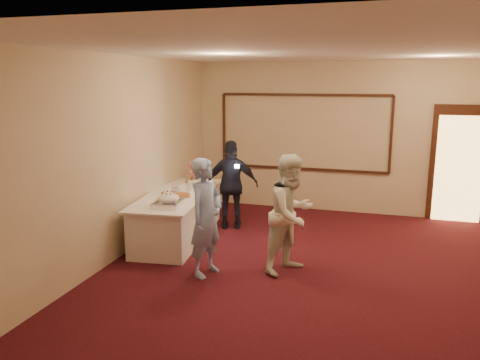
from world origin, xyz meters
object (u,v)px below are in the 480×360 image
buffet_table (178,215)px  woman (291,214)px  plate_stack_b (194,186)px  man (206,217)px  guest (232,185)px  tart (182,196)px  pavlova_tray (168,200)px  cupcake_stand (192,175)px  plate_stack_a (177,189)px

buffet_table → woman: size_ratio=1.57×
plate_stack_b → man: man is taller
plate_stack_b → guest: (0.54, 0.49, -0.05)m
buffet_table → tart: size_ratio=8.40×
pavlova_tray → plate_stack_b: pavlova_tray is taller
woman → man: bearing=142.2°
tart → cupcake_stand: bearing=104.1°
buffet_table → pavlova_tray: 0.91m
plate_stack_a → tart: (0.18, -0.22, -0.05)m
cupcake_stand → woman: 2.84m
cupcake_stand → woman: (2.20, -1.79, -0.08)m
tart → plate_stack_a: bearing=128.6°
pavlova_tray → plate_stack_b: (-0.01, 1.03, -0.01)m
tart → woman: (1.91, -0.63, 0.03)m
pavlova_tray → cupcake_stand: cupcake_stand is taller
cupcake_stand → plate_stack_b: cupcake_stand is taller
buffet_table → cupcake_stand: size_ratio=6.47×
tart → woman: 2.01m
cupcake_stand → woman: woman is taller
man → woman: bearing=-51.6°
plate_stack_a → woman: (2.09, -0.85, -0.02)m
man → guest: size_ratio=1.02×
cupcake_stand → guest: guest is taller
pavlova_tray → plate_stack_b: 1.03m
pavlova_tray → woman: 1.91m
woman → cupcake_stand: bearing=80.9°
cupcake_stand → pavlova_tray: bearing=-79.9°
buffet_table → plate_stack_a: bearing=-80.0°
guest → cupcake_stand: bearing=-26.3°
pavlova_tray → woman: woman is taller
cupcake_stand → plate_stack_a: 0.95m
buffet_table → pavlova_tray: (0.19, -0.76, 0.47)m
cupcake_stand → tart: cupcake_stand is taller
cupcake_stand → guest: bearing=-10.3°
plate_stack_b → guest: 0.73m
plate_stack_b → plate_stack_a: bearing=-120.3°
cupcake_stand → man: man is taller
tart → man: size_ratio=0.19×
plate_stack_b → tart: size_ratio=0.63×
man → plate_stack_a: bearing=53.8°
tart → pavlova_tray: bearing=-89.1°
pavlova_tray → tart: bearing=90.9°
buffet_table → pavlova_tray: pavlova_tray is taller
plate_stack_a → woman: woman is taller
tart → buffet_table: bearing=127.0°
plate_stack_b → man: size_ratio=0.12×
tart → woman: woman is taller
tart → man: man is taller
guest → buffet_table: bearing=31.1°
man → guest: man is taller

